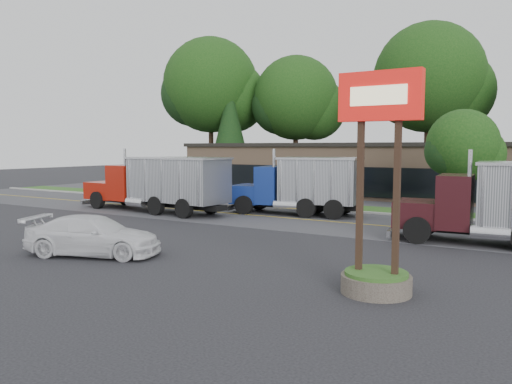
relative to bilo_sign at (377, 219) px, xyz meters
The scene contains 17 objects.
ground 10.98m from the bilo_sign, 166.61° to the left, with size 140.00×140.00×0.00m, color #333338.
road 15.70m from the bilo_sign, 132.40° to the left, with size 60.00×8.00×0.02m, color #4E4E53.
center_line 15.70m from the bilo_sign, 132.40° to the left, with size 60.00×0.12×0.01m, color gold.
curb 19.00m from the bilo_sign, 123.77° to the left, with size 60.00×0.30×0.12m, color #9E9E99.
grass_verge 20.51m from the bilo_sign, 120.96° to the left, with size 60.00×3.40×0.03m, color #264D1A.
far_parking 24.91m from the bilo_sign, 115.02° to the left, with size 60.00×7.00×0.02m, color #4E4E53.
strip_mall 29.74m from the bilo_sign, 106.61° to the left, with size 32.00×12.00×4.00m, color #A27E63.
bilo_sign is the anchor object (origin of this frame).
tree_far_a 46.82m from the bilo_sign, 131.20° to the left, with size 11.61×10.93×16.57m.
tree_far_b 42.45m from the bilo_sign, 119.07° to the left, with size 9.73×9.16×13.88m.
tree_far_c 38.03m from the bilo_sign, 99.81° to the left, with size 11.01×10.36×15.70m.
evergreen_left 42.12m from the bilo_sign, 129.19° to the left, with size 4.82×4.82×10.95m.
tree_verge 17.66m from the bilo_sign, 91.42° to the left, with size 4.29×4.04×6.12m.
dump_truck_red 19.14m from the bilo_sign, 149.13° to the left, with size 10.92×3.40×3.36m.
dump_truck_blue 15.67m from the bilo_sign, 122.83° to the left, with size 7.85×3.57×3.36m.
dump_truck_maroon 9.38m from the bilo_sign, 74.02° to the left, with size 8.04×3.13×3.36m.
rally_car 10.49m from the bilo_sign, behind, with size 2.02×4.98×1.45m, color silver.
Camera 1 is at (14.49, -15.57, 3.96)m, focal length 35.00 mm.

